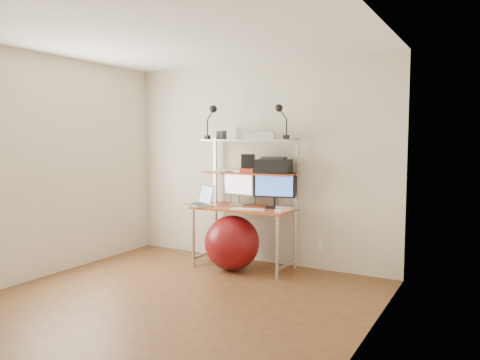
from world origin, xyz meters
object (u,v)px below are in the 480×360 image
at_px(exercise_ball, 232,243).
at_px(monitor_silver, 239,185).
at_px(monitor_black, 274,187).
at_px(printer, 274,166).
at_px(laptop, 203,201).

bearing_deg(exercise_ball, monitor_silver, 104.69).
bearing_deg(exercise_ball, monitor_black, 32.63).
bearing_deg(monitor_black, printer, 117.08).
xyz_separation_m(monitor_black, printer, (-0.03, 0.03, 0.25)).
height_order(monitor_black, printer, printer).
xyz_separation_m(laptop, printer, (0.84, 0.25, 0.45)).
xyz_separation_m(monitor_silver, laptop, (-0.36, -0.25, -0.20)).
bearing_deg(exercise_ball, printer, 37.07).
distance_m(printer, exercise_ball, 1.04).
distance_m(monitor_black, laptop, 0.92).
height_order(monitor_silver, exercise_ball, monitor_silver).
bearing_deg(printer, monitor_black, -59.17).
relative_size(monitor_silver, monitor_black, 0.94).
relative_size(monitor_black, laptop, 1.10).
distance_m(monitor_silver, laptop, 0.49).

